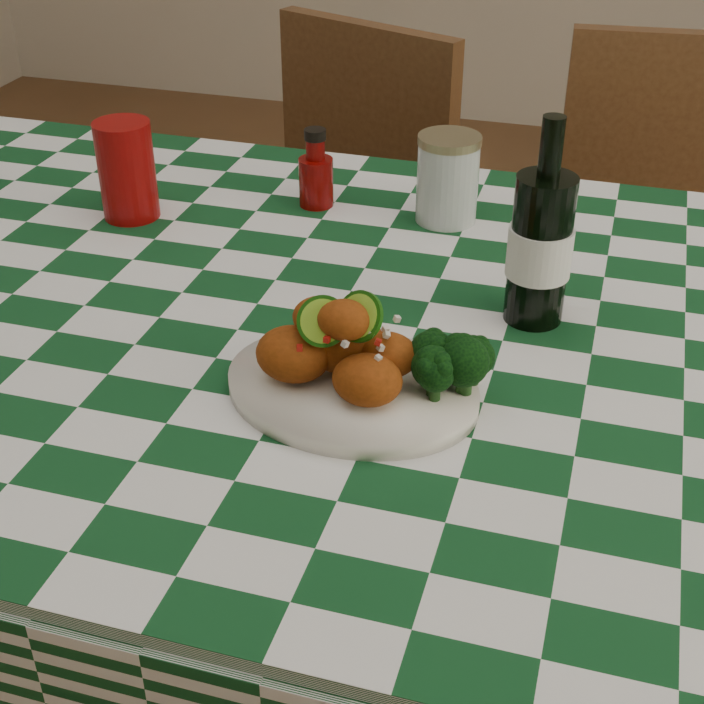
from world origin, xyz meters
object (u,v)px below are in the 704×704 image
(red_tumbler, at_px, (127,170))
(ketchup_bottle, at_px, (316,168))
(mason_jar, at_px, (448,179))
(plate, at_px, (352,388))
(dining_table, at_px, (338,551))
(wooden_chair_right, at_px, (657,304))
(wooden_chair_left, at_px, (310,270))
(beer_bottle, at_px, (543,223))
(fried_chicken_pile, at_px, (347,341))

(red_tumbler, height_order, ketchup_bottle, red_tumbler)
(red_tumbler, distance_m, mason_jar, 0.46)
(plate, relative_size, red_tumbler, 1.95)
(plate, distance_m, ketchup_bottle, 0.51)
(plate, xyz_separation_m, mason_jar, (0.00, 0.47, 0.05))
(dining_table, bearing_deg, plate, -66.79)
(wooden_chair_right, bearing_deg, plate, -116.28)
(dining_table, xyz_separation_m, plate, (0.07, -0.16, 0.40))
(plate, height_order, red_tumbler, red_tumbler)
(red_tumbler, relative_size, wooden_chair_left, 0.16)
(plate, distance_m, beer_bottle, 0.30)
(ketchup_bottle, relative_size, wooden_chair_right, 0.13)
(wooden_chair_left, bearing_deg, wooden_chair_right, 25.27)
(fried_chicken_pile, height_order, wooden_chair_left, wooden_chair_left)
(fried_chicken_pile, bearing_deg, mason_jar, 88.83)
(plate, height_order, beer_bottle, beer_bottle)
(mason_jar, bearing_deg, plate, -90.52)
(fried_chicken_pile, height_order, red_tumbler, red_tumbler)
(red_tumbler, relative_size, beer_bottle, 0.56)
(beer_bottle, distance_m, wooden_chair_left, 0.93)
(dining_table, distance_m, red_tumbler, 0.63)
(dining_table, relative_size, red_tumbler, 11.68)
(dining_table, bearing_deg, fried_chicken_pile, -68.46)
(plate, relative_size, mason_jar, 2.18)
(dining_table, height_order, beer_bottle, beer_bottle)
(dining_table, relative_size, ketchup_bottle, 14.12)
(dining_table, relative_size, wooden_chair_left, 1.82)
(ketchup_bottle, relative_size, mason_jar, 0.92)
(mason_jar, xyz_separation_m, wooden_chair_right, (0.34, 0.43, -0.39))
(dining_table, distance_m, wooden_chair_right, 0.85)
(plate, xyz_separation_m, wooden_chair_right, (0.34, 0.90, -0.33))
(plate, distance_m, mason_jar, 0.47)
(plate, relative_size, wooden_chair_right, 0.30)
(dining_table, relative_size, plate, 5.98)
(beer_bottle, bearing_deg, dining_table, -164.69)
(dining_table, distance_m, plate, 0.44)
(plate, bearing_deg, ketchup_bottle, 112.60)
(ketchup_bottle, height_order, mason_jar, mason_jar)
(fried_chicken_pile, relative_size, red_tumbler, 1.08)
(wooden_chair_left, relative_size, wooden_chair_right, 0.99)
(fried_chicken_pile, bearing_deg, ketchup_bottle, 112.03)
(red_tumbler, distance_m, wooden_chair_left, 0.65)
(dining_table, relative_size, mason_jar, 13.03)
(ketchup_bottle, height_order, wooden_chair_left, wooden_chair_left)
(fried_chicken_pile, distance_m, red_tumbler, 0.56)
(mason_jar, distance_m, beer_bottle, 0.30)
(mason_jar, relative_size, beer_bottle, 0.50)
(red_tumbler, xyz_separation_m, wooden_chair_right, (0.78, 0.55, -0.39))
(plate, height_order, wooden_chair_left, wooden_chair_left)
(plate, bearing_deg, wooden_chair_left, 111.84)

